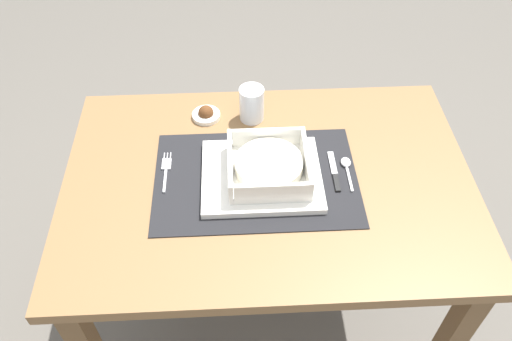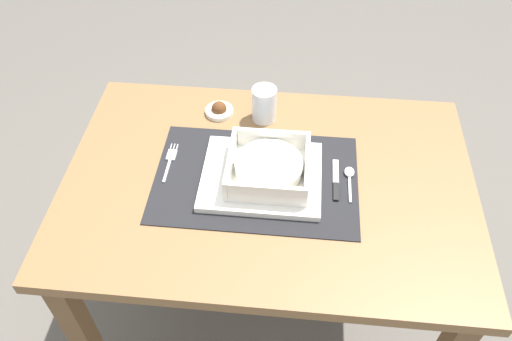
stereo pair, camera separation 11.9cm
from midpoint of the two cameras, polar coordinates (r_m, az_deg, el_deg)
ground_plane at (r=1.80m, az=2.94°, el=-16.41°), size 6.00×6.00×0.00m
dining_table at (r=1.29m, az=3.95°, el=-4.38°), size 0.97×0.66×0.71m
placemat at (r=1.21m, az=2.81°, el=-1.07°), size 0.48×0.32×0.00m
serving_plate at (r=1.20m, az=3.44°, el=-0.88°), size 0.28×0.23×0.02m
porridge_bowl at (r=1.18m, az=4.27°, el=0.13°), size 0.18×0.18×0.06m
fork at (r=1.25m, az=-6.86°, el=1.09°), size 0.02×0.13×0.00m
spoon at (r=1.24m, az=13.08°, el=-0.68°), size 0.02×0.11×0.01m
butter_knife at (r=1.22m, az=11.65°, el=-1.45°), size 0.01×0.13×0.01m
drinking_glass at (r=1.34m, az=3.47°, el=7.15°), size 0.06×0.06×0.09m
condiment_saucer at (r=1.37m, az=-1.64°, el=6.63°), size 0.07×0.07×0.04m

